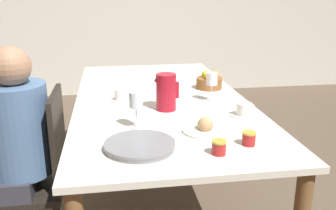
{
  "coord_description": "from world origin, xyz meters",
  "views": [
    {
      "loc": [
        -0.3,
        -2.25,
        1.42
      ],
      "look_at": [
        0.0,
        -0.32,
        0.81
      ],
      "focal_mm": 40.0,
      "sensor_mm": 36.0,
      "label": 1
    }
  ],
  "objects_px": {
    "teacup_near_person": "(244,110)",
    "fruit_bowl": "(209,82)",
    "chair_person_side": "(38,175)",
    "serving_tray": "(140,146)",
    "jam_jar_red": "(249,138)",
    "wine_glass_juice": "(136,102)",
    "wine_glass_water": "(212,80)",
    "jam_jar_amber": "(219,147)",
    "person_seated": "(13,143)",
    "bread_plate": "(205,128)",
    "red_pitcher": "(165,92)",
    "teacup_across": "(122,96)"
  },
  "relations": [
    {
      "from": "fruit_bowl",
      "to": "wine_glass_juice",
      "type": "bearing_deg",
      "value": -128.93
    },
    {
      "from": "chair_person_side",
      "to": "fruit_bowl",
      "type": "height_order",
      "value": "chair_person_side"
    },
    {
      "from": "jam_jar_amber",
      "to": "jam_jar_red",
      "type": "height_order",
      "value": "same"
    },
    {
      "from": "teacup_near_person",
      "to": "fruit_bowl",
      "type": "height_order",
      "value": "fruit_bowl"
    },
    {
      "from": "person_seated",
      "to": "fruit_bowl",
      "type": "height_order",
      "value": "person_seated"
    },
    {
      "from": "serving_tray",
      "to": "bread_plate",
      "type": "distance_m",
      "value": 0.36
    },
    {
      "from": "chair_person_side",
      "to": "teacup_near_person",
      "type": "xyz_separation_m",
      "value": [
        1.11,
        -0.01,
        0.3
      ]
    },
    {
      "from": "wine_glass_juice",
      "to": "jam_jar_amber",
      "type": "xyz_separation_m",
      "value": [
        0.32,
        -0.36,
        -0.1
      ]
    },
    {
      "from": "wine_glass_juice",
      "to": "jam_jar_amber",
      "type": "distance_m",
      "value": 0.49
    },
    {
      "from": "wine_glass_water",
      "to": "wine_glass_juice",
      "type": "xyz_separation_m",
      "value": [
        -0.49,
        -0.39,
        0.0
      ]
    },
    {
      "from": "red_pitcher",
      "to": "wine_glass_water",
      "type": "distance_m",
      "value": 0.33
    },
    {
      "from": "chair_person_side",
      "to": "fruit_bowl",
      "type": "xyz_separation_m",
      "value": [
        1.07,
        0.58,
        0.32
      ]
    },
    {
      "from": "person_seated",
      "to": "teacup_across",
      "type": "relative_size",
      "value": 8.01
    },
    {
      "from": "person_seated",
      "to": "serving_tray",
      "type": "relative_size",
      "value": 3.78
    },
    {
      "from": "teacup_near_person",
      "to": "jam_jar_amber",
      "type": "relative_size",
      "value": 2.33
    },
    {
      "from": "wine_glass_water",
      "to": "serving_tray",
      "type": "relative_size",
      "value": 0.57
    },
    {
      "from": "serving_tray",
      "to": "teacup_across",
      "type": "bearing_deg",
      "value": 93.81
    },
    {
      "from": "person_seated",
      "to": "bread_plate",
      "type": "height_order",
      "value": "person_seated"
    },
    {
      "from": "serving_tray",
      "to": "jam_jar_red",
      "type": "bearing_deg",
      "value": -3.82
    },
    {
      "from": "wine_glass_water",
      "to": "teacup_near_person",
      "type": "height_order",
      "value": "wine_glass_water"
    },
    {
      "from": "teacup_across",
      "to": "jam_jar_amber",
      "type": "distance_m",
      "value": 0.92
    },
    {
      "from": "wine_glass_juice",
      "to": "teacup_across",
      "type": "distance_m",
      "value": 0.5
    },
    {
      "from": "wine_glass_juice",
      "to": "jam_jar_red",
      "type": "xyz_separation_m",
      "value": [
        0.47,
        -0.29,
        -0.1
      ]
    },
    {
      "from": "serving_tray",
      "to": "jam_jar_amber",
      "type": "bearing_deg",
      "value": -18.17
    },
    {
      "from": "teacup_near_person",
      "to": "jam_jar_amber",
      "type": "height_order",
      "value": "teacup_near_person"
    },
    {
      "from": "teacup_across",
      "to": "wine_glass_water",
      "type": "bearing_deg",
      "value": -9.61
    },
    {
      "from": "person_seated",
      "to": "teacup_near_person",
      "type": "relative_size",
      "value": 8.01
    },
    {
      "from": "chair_person_side",
      "to": "teacup_across",
      "type": "bearing_deg",
      "value": -50.72
    },
    {
      "from": "chair_person_side",
      "to": "jam_jar_red",
      "type": "height_order",
      "value": "chair_person_side"
    },
    {
      "from": "serving_tray",
      "to": "jam_jar_amber",
      "type": "xyz_separation_m",
      "value": [
        0.32,
        -0.11,
        0.02
      ]
    },
    {
      "from": "teacup_near_person",
      "to": "jam_jar_amber",
      "type": "distance_m",
      "value": 0.53
    },
    {
      "from": "person_seated",
      "to": "bread_plate",
      "type": "distance_m",
      "value": 0.95
    },
    {
      "from": "chair_person_side",
      "to": "jam_jar_amber",
      "type": "xyz_separation_m",
      "value": [
        0.83,
        -0.47,
        0.31
      ]
    },
    {
      "from": "chair_person_side",
      "to": "wine_glass_juice",
      "type": "distance_m",
      "value": 0.67
    },
    {
      "from": "red_pitcher",
      "to": "bread_plate",
      "type": "xyz_separation_m",
      "value": [
        0.14,
        -0.37,
        -0.09
      ]
    },
    {
      "from": "wine_glass_water",
      "to": "serving_tray",
      "type": "xyz_separation_m",
      "value": [
        -0.49,
        -0.65,
        -0.11
      ]
    },
    {
      "from": "serving_tray",
      "to": "jam_jar_red",
      "type": "height_order",
      "value": "jam_jar_red"
    },
    {
      "from": "wine_glass_juice",
      "to": "jam_jar_amber",
      "type": "relative_size",
      "value": 2.94
    },
    {
      "from": "teacup_near_person",
      "to": "bread_plate",
      "type": "bearing_deg",
      "value": -143.55
    },
    {
      "from": "teacup_across",
      "to": "bread_plate",
      "type": "bearing_deg",
      "value": -57.3
    },
    {
      "from": "serving_tray",
      "to": "wine_glass_juice",
      "type": "bearing_deg",
      "value": 88.63
    },
    {
      "from": "chair_person_side",
      "to": "jam_jar_red",
      "type": "relative_size",
      "value": 14.81
    },
    {
      "from": "jam_jar_amber",
      "to": "jam_jar_red",
      "type": "bearing_deg",
      "value": 24.95
    },
    {
      "from": "serving_tray",
      "to": "red_pitcher",
      "type": "bearing_deg",
      "value": 69.97
    },
    {
      "from": "person_seated",
      "to": "bread_plate",
      "type": "relative_size",
      "value": 5.32
    },
    {
      "from": "red_pitcher",
      "to": "jam_jar_red",
      "type": "relative_size",
      "value": 3.32
    },
    {
      "from": "teacup_near_person",
      "to": "fruit_bowl",
      "type": "distance_m",
      "value": 0.59
    },
    {
      "from": "teacup_near_person",
      "to": "teacup_across",
      "type": "bearing_deg",
      "value": 148.8
    },
    {
      "from": "wine_glass_juice",
      "to": "serving_tray",
      "type": "relative_size",
      "value": 0.6
    },
    {
      "from": "chair_person_side",
      "to": "jam_jar_red",
      "type": "xyz_separation_m",
      "value": [
        0.99,
        -0.39,
        0.31
      ]
    }
  ]
}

